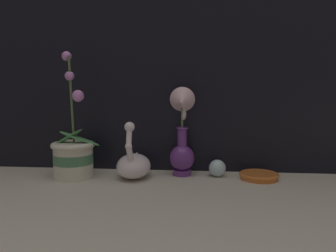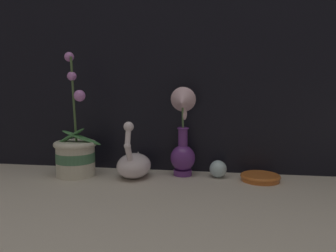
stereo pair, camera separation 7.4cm
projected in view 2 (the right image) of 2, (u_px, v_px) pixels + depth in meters
ground_plane at (161, 187)px, 1.04m from camera, size 2.80×2.80×0.00m
window_backdrop at (172, 10)px, 1.20m from camera, size 2.80×0.03×1.20m
orchid_potted_plant at (75, 153)px, 1.17m from camera, size 0.19×0.15×0.44m
swan_figurine at (134, 163)px, 1.15m from camera, size 0.12×0.18×0.20m
blue_vase at (183, 139)px, 1.16m from camera, size 0.09×0.10×0.32m
glass_sphere at (218, 169)px, 1.15m from camera, size 0.06×0.06×0.06m
amber_dish at (260, 177)px, 1.11m from camera, size 0.13×0.13×0.02m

